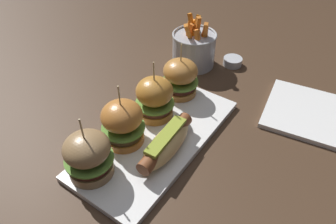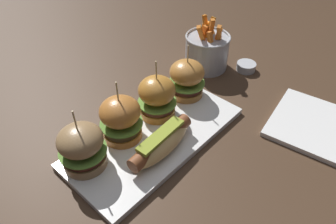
{
  "view_description": "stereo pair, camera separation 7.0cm",
  "coord_description": "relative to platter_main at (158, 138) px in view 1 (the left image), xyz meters",
  "views": [
    {
      "loc": [
        -0.39,
        -0.3,
        0.51
      ],
      "look_at": [
        0.04,
        0.0,
        0.05
      ],
      "focal_mm": 33.53,
      "sensor_mm": 36.0,
      "label": 1
    },
    {
      "loc": [
        -0.35,
        -0.35,
        0.51
      ],
      "look_at": [
        0.04,
        0.0,
        0.05
      ],
      "focal_mm": 33.53,
      "sensor_mm": 36.0,
      "label": 2
    }
  ],
  "objects": [
    {
      "name": "ground_plane",
      "position": [
        0.0,
        0.0,
        -0.01
      ],
      "size": [
        3.0,
        3.0,
        0.0
      ],
      "primitive_type": "plane",
      "color": "#422D1E"
    },
    {
      "name": "platter_main",
      "position": [
        0.0,
        0.0,
        0.0
      ],
      "size": [
        0.41,
        0.19,
        0.01
      ],
      "primitive_type": "cube",
      "color": "white",
      "rests_on": "ground"
    },
    {
      "name": "hot_dog",
      "position": [
        -0.03,
        -0.04,
        0.03
      ],
      "size": [
        0.17,
        0.07,
        0.05
      ],
      "color": "#DEB46D",
      "rests_on": "platter_main"
    },
    {
      "name": "slider_far_left",
      "position": [
        -0.15,
        0.05,
        0.06
      ],
      "size": [
        0.09,
        0.09,
        0.14
      ],
      "color": "olive",
      "rests_on": "platter_main"
    },
    {
      "name": "slider_center_left",
      "position": [
        -0.05,
        0.05,
        0.06
      ],
      "size": [
        0.09,
        0.09,
        0.15
      ],
      "color": "#B66E2E",
      "rests_on": "platter_main"
    },
    {
      "name": "slider_center_right",
      "position": [
        0.05,
        0.05,
        0.06
      ],
      "size": [
        0.09,
        0.09,
        0.15
      ],
      "color": "#B6762C",
      "rests_on": "platter_main"
    },
    {
      "name": "slider_far_right",
      "position": [
        0.16,
        0.04,
        0.06
      ],
      "size": [
        0.09,
        0.09,
        0.14
      ],
      "color": "#B57634",
      "rests_on": "platter_main"
    },
    {
      "name": "fries_bucket",
      "position": [
        0.32,
        0.1,
        0.05
      ],
      "size": [
        0.13,
        0.13,
        0.15
      ],
      "color": "#A8AAB2",
      "rests_on": "ground"
    },
    {
      "name": "sauce_ramekin",
      "position": [
        0.38,
        0.0,
        0.01
      ],
      "size": [
        0.06,
        0.06,
        0.02
      ],
      "color": "#B7BABF",
      "rests_on": "ground"
    },
    {
      "name": "side_plate",
      "position": [
        0.28,
        -0.25,
        -0.0
      ],
      "size": [
        0.23,
        0.23,
        0.01
      ],
      "primitive_type": "cube",
      "rotation": [
        0.0,
        0.0,
        0.15
      ],
      "color": "white",
      "rests_on": "ground"
    }
  ]
}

